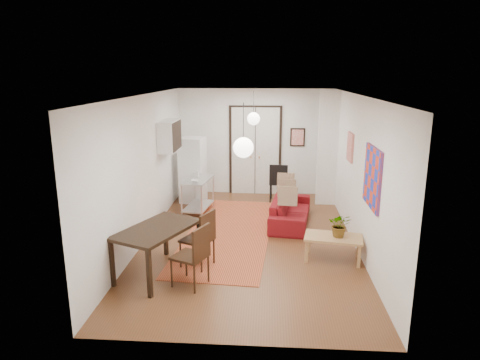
# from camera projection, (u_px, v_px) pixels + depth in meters

# --- Properties ---
(floor) EXTENTS (7.00, 7.00, 0.00)m
(floor) POSITION_uv_depth(u_px,v_px,m) (249.00, 239.00, 8.74)
(floor) COLOR brown
(floor) RESTS_ON ground
(ceiling) EXTENTS (4.20, 7.00, 0.02)m
(ceiling) POSITION_uv_depth(u_px,v_px,m) (250.00, 95.00, 8.03)
(ceiling) COLOR silver
(ceiling) RESTS_ON wall_back
(wall_back) EXTENTS (4.20, 0.02, 2.90)m
(wall_back) POSITION_uv_depth(u_px,v_px,m) (255.00, 142.00, 11.77)
(wall_back) COLOR white
(wall_back) RESTS_ON floor
(wall_front) EXTENTS (4.20, 0.02, 2.90)m
(wall_front) POSITION_uv_depth(u_px,v_px,m) (236.00, 237.00, 5.00)
(wall_front) COLOR white
(wall_front) RESTS_ON floor
(wall_left) EXTENTS (0.02, 7.00, 2.90)m
(wall_left) POSITION_uv_depth(u_px,v_px,m) (144.00, 169.00, 8.52)
(wall_left) COLOR white
(wall_left) RESTS_ON floor
(wall_right) EXTENTS (0.02, 7.00, 2.90)m
(wall_right) POSITION_uv_depth(u_px,v_px,m) (358.00, 172.00, 8.25)
(wall_right) COLOR white
(wall_right) RESTS_ON floor
(double_doors) EXTENTS (1.44, 0.06, 2.50)m
(double_doors) POSITION_uv_depth(u_px,v_px,m) (255.00, 151.00, 11.79)
(double_doors) COLOR white
(double_doors) RESTS_ON wall_back
(stub_partition) EXTENTS (0.50, 0.10, 2.90)m
(stub_partition) POSITION_uv_depth(u_px,v_px,m) (328.00, 149.00, 10.73)
(stub_partition) COLOR white
(stub_partition) RESTS_ON floor
(wall_cabinet) EXTENTS (0.35, 1.00, 0.70)m
(wall_cabinet) POSITION_uv_depth(u_px,v_px,m) (169.00, 136.00, 9.85)
(wall_cabinet) COLOR white
(wall_cabinet) RESTS_ON wall_left
(painting_popart) EXTENTS (0.05, 1.00, 1.00)m
(painting_popart) POSITION_uv_depth(u_px,v_px,m) (372.00, 177.00, 6.99)
(painting_popart) COLOR red
(painting_popart) RESTS_ON wall_right
(painting_abstract) EXTENTS (0.05, 0.50, 0.60)m
(painting_abstract) POSITION_uv_depth(u_px,v_px,m) (350.00, 147.00, 8.94)
(painting_abstract) COLOR beige
(painting_abstract) RESTS_ON wall_right
(poster_back) EXTENTS (0.40, 0.03, 0.50)m
(poster_back) POSITION_uv_depth(u_px,v_px,m) (298.00, 137.00, 11.63)
(poster_back) COLOR red
(poster_back) RESTS_ON wall_back
(print_left) EXTENTS (0.03, 0.44, 0.54)m
(print_left) POSITION_uv_depth(u_px,v_px,m) (168.00, 131.00, 10.33)
(print_left) COLOR #A76C45
(print_left) RESTS_ON wall_left
(pendant_back) EXTENTS (0.30, 0.30, 0.80)m
(pendant_back) POSITION_uv_depth(u_px,v_px,m) (254.00, 119.00, 10.12)
(pendant_back) COLOR white
(pendant_back) RESTS_ON ceiling
(pendant_front) EXTENTS (0.30, 0.30, 0.80)m
(pendant_front) POSITION_uv_depth(u_px,v_px,m) (243.00, 147.00, 6.25)
(pendant_front) COLOR white
(pendant_front) RESTS_ON ceiling
(kilim_rug) EXTENTS (2.02, 4.67, 0.01)m
(kilim_rug) POSITION_uv_depth(u_px,v_px,m) (229.00, 233.00, 9.09)
(kilim_rug) COLOR #C35430
(kilim_rug) RESTS_ON floor
(sofa) EXTENTS (2.07, 1.05, 0.58)m
(sofa) POSITION_uv_depth(u_px,v_px,m) (291.00, 210.00, 9.65)
(sofa) COLOR maroon
(sofa) RESTS_ON floor
(coffee_table) EXTENTS (1.10, 0.73, 0.45)m
(coffee_table) POSITION_uv_depth(u_px,v_px,m) (333.00, 239.00, 7.70)
(coffee_table) COLOR tan
(coffee_table) RESTS_ON floor
(potted_plant) EXTENTS (0.45, 0.41, 0.44)m
(potted_plant) POSITION_uv_depth(u_px,v_px,m) (340.00, 225.00, 7.63)
(potted_plant) COLOR #2D6531
(potted_plant) RESTS_ON coffee_table
(kitchen_counter) EXTENTS (0.71, 1.18, 0.85)m
(kitchen_counter) POSITION_uv_depth(u_px,v_px,m) (198.00, 191.00, 10.28)
(kitchen_counter) COLOR silver
(kitchen_counter) RESTS_ON floor
(bowl) EXTENTS (0.25, 0.25, 0.05)m
(bowl) POSITION_uv_depth(u_px,v_px,m) (195.00, 181.00, 9.90)
(bowl) COLOR silver
(bowl) RESTS_ON kitchen_counter
(soap_bottle) EXTENTS (0.10, 0.10, 0.18)m
(soap_bottle) POSITION_uv_depth(u_px,v_px,m) (197.00, 173.00, 10.42)
(soap_bottle) COLOR teal
(soap_bottle) RESTS_ON kitchen_counter
(fridge) EXTENTS (0.68, 0.68, 1.70)m
(fridge) POSITION_uv_depth(u_px,v_px,m) (193.00, 170.00, 11.12)
(fridge) COLOR white
(fridge) RESTS_ON floor
(dining_table) EXTENTS (1.38, 1.71, 0.83)m
(dining_table) POSITION_uv_depth(u_px,v_px,m) (157.00, 233.00, 7.08)
(dining_table) COLOR black
(dining_table) RESTS_ON floor
(dining_chair_near) EXTENTS (0.64, 0.76, 1.02)m
(dining_chair_near) POSITION_uv_depth(u_px,v_px,m) (198.00, 232.00, 7.52)
(dining_chair_near) COLOR #372011
(dining_chair_near) RESTS_ON floor
(dining_chair_far) EXTENTS (0.64, 0.76, 1.02)m
(dining_chair_far) POSITION_uv_depth(u_px,v_px,m) (191.00, 248.00, 6.84)
(dining_chair_far) COLOR #372011
(dining_chair_far) RESTS_ON floor
(black_side_chair) EXTENTS (0.50, 0.50, 1.02)m
(black_side_chair) POSITION_uv_depth(u_px,v_px,m) (279.00, 178.00, 11.30)
(black_side_chair) COLOR black
(black_side_chair) RESTS_ON floor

